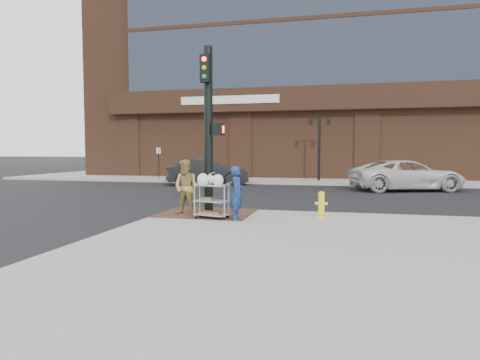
% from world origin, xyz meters
% --- Properties ---
extents(ground, '(220.00, 220.00, 0.00)m').
position_xyz_m(ground, '(0.00, 0.00, 0.00)').
color(ground, black).
rests_on(ground, ground).
extents(sidewalk_far, '(65.00, 36.00, 0.15)m').
position_xyz_m(sidewalk_far, '(12.50, 32.00, 0.07)').
color(sidewalk_far, gray).
rests_on(sidewalk_far, ground).
extents(brick_curb_ramp, '(2.80, 2.40, 0.01)m').
position_xyz_m(brick_curb_ramp, '(-0.60, 0.90, 0.16)').
color(brick_curb_ramp, '#4E3024').
rests_on(brick_curb_ramp, sidewalk_near).
extents(bank_building, '(42.00, 26.00, 28.00)m').
position_xyz_m(bank_building, '(5.00, 31.00, 14.15)').
color(bank_building, brown).
rests_on(bank_building, sidewalk_far).
extents(lamp_post, '(1.32, 0.22, 4.00)m').
position_xyz_m(lamp_post, '(2.00, 16.00, 2.62)').
color(lamp_post, black).
rests_on(lamp_post, sidewalk_far).
extents(parking_sign, '(0.05, 0.05, 2.20)m').
position_xyz_m(parking_sign, '(-8.50, 15.00, 1.25)').
color(parking_sign, black).
rests_on(parking_sign, sidewalk_far).
extents(traffic_signal_pole, '(0.61, 0.51, 5.00)m').
position_xyz_m(traffic_signal_pole, '(-0.48, 0.77, 2.83)').
color(traffic_signal_pole, black).
rests_on(traffic_signal_pole, sidewalk_near).
extents(woman_blue, '(0.36, 0.55, 1.50)m').
position_xyz_m(woman_blue, '(0.63, -0.18, 0.90)').
color(woman_blue, navy).
rests_on(woman_blue, sidewalk_near).
extents(pedestrian_tan, '(0.87, 0.72, 1.65)m').
position_xyz_m(pedestrian_tan, '(-1.08, 0.45, 0.98)').
color(pedestrian_tan, '#A0884B').
rests_on(pedestrian_tan, sidewalk_near).
extents(sedan_dark, '(5.12, 3.47, 1.60)m').
position_xyz_m(sedan_dark, '(-4.43, 12.83, 0.80)').
color(sedan_dark, black).
rests_on(sedan_dark, ground).
extents(minivan_white, '(6.21, 4.28, 1.58)m').
position_xyz_m(minivan_white, '(6.68, 11.78, 0.79)').
color(minivan_white, silver).
rests_on(minivan_white, ground).
extents(utility_cart, '(1.04, 0.75, 1.29)m').
position_xyz_m(utility_cart, '(-0.15, -0.03, 0.74)').
color(utility_cart, gray).
rests_on(utility_cart, sidewalk_near).
extents(fire_hydrant, '(0.36, 0.25, 0.76)m').
position_xyz_m(fire_hydrant, '(2.86, 0.86, 0.54)').
color(fire_hydrant, yellow).
rests_on(fire_hydrant, sidewalk_near).
extents(newsbox_red, '(0.46, 0.43, 1.01)m').
position_xyz_m(newsbox_red, '(-6.85, 15.52, 0.66)').
color(newsbox_red, '#AB131E').
rests_on(newsbox_red, sidewalk_far).
extents(newsbox_yellow, '(0.49, 0.46, 0.99)m').
position_xyz_m(newsbox_yellow, '(-5.34, 15.08, 0.64)').
color(newsbox_yellow, yellow).
rests_on(newsbox_yellow, sidewalk_far).
extents(newsbox_blue, '(0.50, 0.47, 0.99)m').
position_xyz_m(newsbox_blue, '(-4.51, 15.24, 0.65)').
color(newsbox_blue, '#183B9C').
rests_on(newsbox_blue, sidewalk_far).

